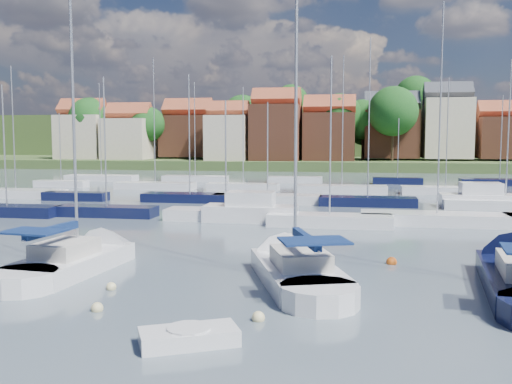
# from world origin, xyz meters

# --- Properties ---
(ground) EXTENTS (260.00, 260.00, 0.00)m
(ground) POSITION_xyz_m (0.00, 40.00, 0.00)
(ground) COLOR #46535F
(ground) RESTS_ON ground
(sailboat_left) EXTENTS (3.94, 11.15, 14.87)m
(sailboat_left) POSITION_xyz_m (-10.43, 3.81, 0.36)
(sailboat_left) COLOR silver
(sailboat_left) RESTS_ON ground
(sailboat_centre) EXTENTS (6.55, 11.75, 15.49)m
(sailboat_centre) POSITION_xyz_m (-0.39, 3.72, 0.35)
(sailboat_centre) COLOR silver
(sailboat_centre) RESTS_ON ground
(tender) EXTENTS (3.25, 2.55, 0.64)m
(tender) POSITION_xyz_m (-2.42, -5.54, 0.25)
(tender) COLOR silver
(tender) RESTS_ON ground
(buoy_b) EXTENTS (0.44, 0.44, 0.44)m
(buoy_b) POSITION_xyz_m (-6.69, -2.86, 0.00)
(buoy_b) COLOR beige
(buoy_b) RESTS_ON ground
(buoy_c) EXTENTS (0.42, 0.42, 0.42)m
(buoy_c) POSITION_xyz_m (-7.43, -0.03, 0.00)
(buoy_c) COLOR beige
(buoy_c) RESTS_ON ground
(buoy_d) EXTENTS (0.46, 0.46, 0.46)m
(buoy_d) POSITION_xyz_m (-0.74, -2.91, 0.00)
(buoy_d) COLOR beige
(buoy_d) RESTS_ON ground
(buoy_e) EXTENTS (0.52, 0.52, 0.52)m
(buoy_e) POSITION_xyz_m (4.28, 6.92, 0.00)
(buoy_e) COLOR #D85914
(buoy_e) RESTS_ON ground
(marina_field) EXTENTS (79.62, 41.41, 15.93)m
(marina_field) POSITION_xyz_m (1.91, 35.15, 0.43)
(marina_field) COLOR silver
(marina_field) RESTS_ON ground
(far_shore_town) EXTENTS (212.46, 90.00, 22.27)m
(far_shore_town) POSITION_xyz_m (2.23, 132.67, 4.61)
(far_shore_town) COLOR #405329
(far_shore_town) RESTS_ON ground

